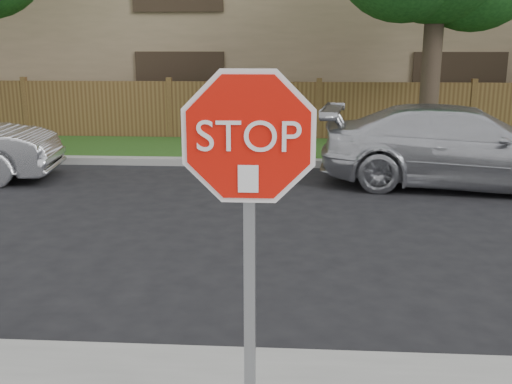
{
  "coord_description": "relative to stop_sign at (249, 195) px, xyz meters",
  "views": [
    {
      "loc": [
        -0.6,
        -4.62,
        2.64
      ],
      "look_at": [
        -0.84,
        -0.9,
        1.7
      ],
      "focal_mm": 42.0,
      "sensor_mm": 36.0,
      "label": 1
    }
  ],
  "objects": [
    {
      "name": "grass_strip",
      "position": [
        0.84,
        11.28,
        -1.77
      ],
      "size": [
        70.0,
        3.0,
        0.12
      ],
      "primitive_type": "cube",
      "color": "#1E4714",
      "rests_on": "ground"
    },
    {
      "name": "apartment_building",
      "position": [
        0.84,
        18.48,
        1.7
      ],
      "size": [
        35.2,
        9.2,
        7.2
      ],
      "color": "#8C7857",
      "rests_on": "ground"
    },
    {
      "name": "ground",
      "position": [
        0.84,
        1.48,
        -1.83
      ],
      "size": [
        90.0,
        90.0,
        0.0
      ],
      "primitive_type": "plane",
      "color": "black",
      "rests_on": "ground"
    },
    {
      "name": "sedan_right",
      "position": [
        3.31,
        8.01,
        -1.08
      ],
      "size": [
        5.41,
        2.83,
        1.5
      ],
      "primitive_type": "imported",
      "rotation": [
        0.0,
        0.0,
        1.42
      ],
      "color": "silver",
      "rests_on": "ground"
    },
    {
      "name": "stop_sign",
      "position": [
        0.0,
        0.0,
        0.0
      ],
      "size": [
        1.01,
        0.13,
        2.55
      ],
      "color": "gray",
      "rests_on": "sidewalk_near"
    },
    {
      "name": "far_curb",
      "position": [
        0.84,
        9.63,
        -1.75
      ],
      "size": [
        70.0,
        0.3,
        0.15
      ],
      "primitive_type": "cube",
      "color": "gray",
      "rests_on": "ground"
    },
    {
      "name": "fence",
      "position": [
        0.84,
        12.88,
        -1.03
      ],
      "size": [
        70.0,
        0.12,
        1.6
      ],
      "primitive_type": "cube",
      "color": "brown",
      "rests_on": "ground"
    }
  ]
}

